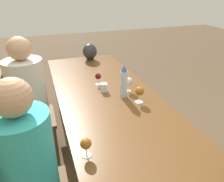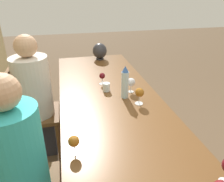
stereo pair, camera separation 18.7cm
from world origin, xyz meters
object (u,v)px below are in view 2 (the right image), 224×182
(water_bottle, at_px, (125,83))
(wine_glass_4, at_px, (74,142))
(vase, at_px, (100,51))
(wine_glass_0, at_px, (102,76))
(water_tumbler, at_px, (106,87))
(person_near, at_px, (21,164))
(person_far, at_px, (36,95))
(wine_glass_6, at_px, (131,82))
(wine_glass_5, at_px, (140,93))
(chair_far, at_px, (29,111))

(water_bottle, bearing_deg, wine_glass_4, 142.20)
(vase, xyz_separation_m, wine_glass_0, (-0.82, 0.12, -0.03))
(water_tumbler, distance_m, person_near, 1.03)
(wine_glass_4, bearing_deg, person_far, 17.74)
(wine_glass_6, bearing_deg, wine_glass_5, -179.88)
(vase, height_order, wine_glass_0, vase)
(chair_far, bearing_deg, person_near, -174.93)
(wine_glass_5, bearing_deg, water_bottle, 32.07)
(person_far, bearing_deg, water_tumbler, -107.48)
(water_tumbler, bearing_deg, wine_glass_6, -107.44)
(wine_glass_4, relative_size, wine_glass_5, 0.83)
(water_bottle, relative_size, person_near, 0.23)
(wine_glass_6, bearing_deg, vase, 6.19)
(wine_glass_4, bearing_deg, water_bottle, -37.80)
(water_bottle, xyz_separation_m, wine_glass_5, (-0.14, -0.09, -0.04))
(vase, height_order, wine_glass_6, vase)
(water_tumbler, xyz_separation_m, vase, (0.99, -0.11, 0.07))
(water_bottle, distance_m, person_near, 1.03)
(wine_glass_6, height_order, chair_far, chair_far)
(vase, bearing_deg, chair_far, 131.32)
(water_tumbler, xyz_separation_m, chair_far, (0.22, 0.77, -0.29))
(water_bottle, height_order, chair_far, water_bottle)
(wine_glass_0, relative_size, wine_glass_4, 0.98)
(vase, xyz_separation_m, wine_glass_5, (-1.30, -0.12, -0.01))
(wine_glass_6, distance_m, person_near, 1.15)
(wine_glass_4, distance_m, wine_glass_5, 0.77)
(water_tumbler, xyz_separation_m, wine_glass_4, (-0.80, 0.36, 0.04))
(water_tumbler, distance_m, wine_glass_6, 0.24)
(vase, relative_size, wine_glass_6, 1.58)
(water_bottle, bearing_deg, chair_far, 67.25)
(vase, relative_size, chair_far, 0.23)
(wine_glass_0, bearing_deg, wine_glass_4, 160.22)
(vase, relative_size, wine_glass_5, 1.51)
(chair_far, relative_size, person_far, 0.75)
(vase, distance_m, wine_glass_5, 1.30)
(wine_glass_4, distance_m, person_far, 1.08)
(wine_glass_6, bearing_deg, water_bottle, 137.04)
(wine_glass_4, bearing_deg, chair_far, 22.09)
(water_bottle, height_order, water_tumbler, water_bottle)
(person_far, bearing_deg, vase, -45.69)
(wine_glass_6, bearing_deg, water_tumbler, 72.56)
(water_tumbler, relative_size, vase, 0.37)
(vase, xyz_separation_m, wine_glass_6, (-1.06, -0.11, -0.02))
(vase, distance_m, wine_glass_0, 0.83)
(wine_glass_4, bearing_deg, wine_glass_5, -49.62)
(wine_glass_5, distance_m, person_far, 1.06)
(water_bottle, bearing_deg, wine_glass_5, -147.93)
(chair_far, bearing_deg, wine_glass_0, -93.33)
(person_near, bearing_deg, wine_glass_5, -63.59)
(vase, height_order, wine_glass_4, vase)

